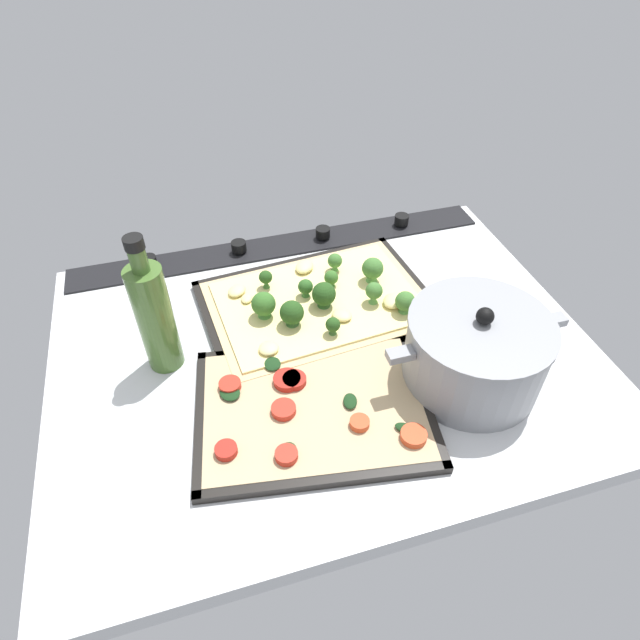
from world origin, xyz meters
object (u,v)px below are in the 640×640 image
at_px(baking_tray_back, 313,409).
at_px(veggie_pizza_back, 311,407).
at_px(broccoli_pizza, 320,301).
at_px(cooking_pot, 475,352).
at_px(oil_bottle, 154,316).
at_px(baking_tray_front, 319,307).

distance_m(baking_tray_back, veggie_pizza_back, 0.01).
xyz_separation_m(broccoli_pizza, cooking_pot, (-0.16, 0.21, 0.04)).
distance_m(broccoli_pizza, veggie_pizza_back, 0.21).
xyz_separation_m(veggie_pizza_back, cooking_pot, (-0.24, 0.01, 0.05)).
height_order(broccoli_pizza, veggie_pizza_back, broccoli_pizza).
distance_m(baking_tray_back, oil_bottle, 0.26).
height_order(broccoli_pizza, baking_tray_back, broccoli_pizza).
distance_m(baking_tray_front, oil_bottle, 0.27).
height_order(broccoli_pizza, cooking_pot, cooking_pot).
relative_size(veggie_pizza_back, cooking_pot, 1.22).
xyz_separation_m(cooking_pot, oil_bottle, (0.42, -0.16, 0.04)).
bearing_deg(baking_tray_back, veggie_pizza_back, 9.84).
distance_m(veggie_pizza_back, oil_bottle, 0.25).
height_order(baking_tray_front, veggie_pizza_back, veggie_pizza_back).
bearing_deg(baking_tray_front, oil_bottle, 11.11).
bearing_deg(broccoli_pizza, baking_tray_front, -54.97).
height_order(baking_tray_front, cooking_pot, cooking_pot).
bearing_deg(veggie_pizza_back, broccoli_pizza, -109.88).
bearing_deg(cooking_pot, veggie_pizza_back, -1.56).
distance_m(baking_tray_back, cooking_pot, 0.24).
xyz_separation_m(baking_tray_front, oil_bottle, (0.25, 0.05, 0.09)).
bearing_deg(veggie_pizza_back, baking_tray_front, -109.12).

